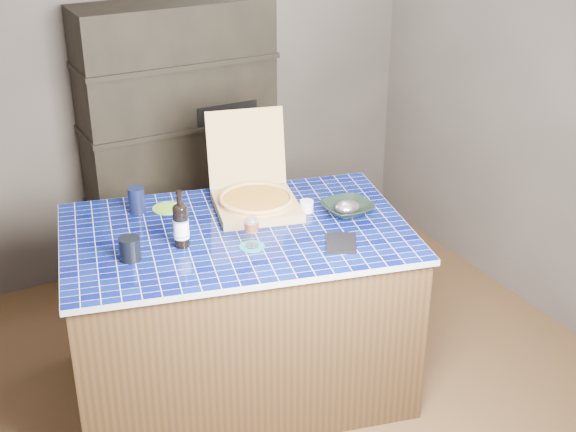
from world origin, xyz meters
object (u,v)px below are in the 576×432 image
mead_bottle (181,225)px  bowl (347,209)px  dvd_case (341,243)px  kitchen_island (238,310)px  wine_glass (251,225)px  pizza_box (255,197)px

mead_bottle → bowl: 0.88m
mead_bottle → dvd_case: 0.76m
kitchen_island → dvd_case: bearing=-31.0°
wine_glass → dvd_case: wine_glass is taller
kitchen_island → pizza_box: size_ratio=3.19×
mead_bottle → kitchen_island: bearing=6.1°
pizza_box → mead_bottle: pizza_box is taller
kitchen_island → mead_bottle: 0.65m
wine_glass → dvd_case: size_ratio=0.81×
kitchen_island → bowl: 0.77m
wine_glass → bowl: size_ratio=0.64×
wine_glass → dvd_case: bearing=-24.0°
mead_bottle → pizza_box: bearing=24.0°
kitchen_island → mead_bottle: size_ratio=6.62×
bowl → mead_bottle: bearing=175.6°
mead_bottle → bowl: bearing=-4.4°
wine_glass → dvd_case: (0.39, -0.17, -0.11)m
wine_glass → kitchen_island: bearing=88.1°
bowl → dvd_case: bearing=-126.6°
mead_bottle → dvd_case: bearing=-26.6°
mead_bottle → dvd_case: size_ratio=1.44×
pizza_box → mead_bottle: size_ratio=2.08×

